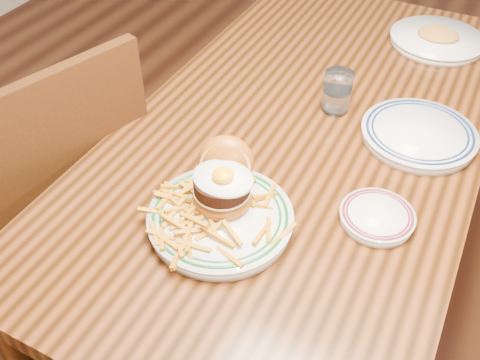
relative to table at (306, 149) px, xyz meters
The scene contains 8 objects.
floor 0.66m from the table, ahead, with size 6.00×6.00×0.00m, color black.
table is the anchor object (origin of this frame).
chair_left 0.69m from the table, 150.76° to the right, with size 0.56×0.56×0.97m.
main_plate 0.42m from the table, 95.68° to the right, with size 0.30×0.32×0.14m.
side_plate 0.37m from the table, 45.66° to the right, with size 0.15×0.15×0.02m.
rear_plate 0.29m from the table, 11.62° to the left, with size 0.28×0.28×0.03m.
water_glass 0.16m from the table, 64.32° to the left, with size 0.07×0.07×0.11m.
far_plate 0.60m from the table, 69.83° to the left, with size 0.28×0.28×0.05m.
Camera 1 is at (0.34, -1.06, 1.57)m, focal length 40.00 mm.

